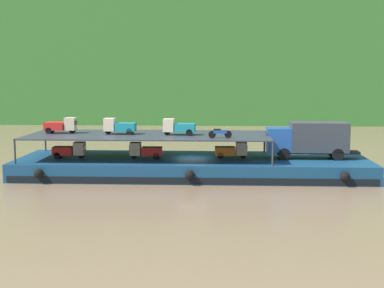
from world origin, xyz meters
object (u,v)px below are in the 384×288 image
at_px(mini_truck_lower_stern, 70,150).
at_px(mini_truck_upper_mid, 119,126).
at_px(mini_truck_upper_fore, 179,127).
at_px(mini_truck_lower_aft, 145,151).
at_px(motorcycle_upper_port, 220,133).
at_px(mini_truck_upper_stern, 61,125).
at_px(cargo_barge, 193,166).
at_px(covered_lorry, 309,139).
at_px(mini_truck_lower_mid, 232,150).

bearing_deg(mini_truck_lower_stern, mini_truck_upper_mid, 10.28).
distance_m(mini_truck_lower_stern, mini_truck_upper_fore, 9.55).
xyz_separation_m(mini_truck_lower_aft, motorcycle_upper_port, (6.34, -1.80, 1.74)).
bearing_deg(mini_truck_upper_stern, cargo_barge, -3.40).
height_order(cargo_barge, covered_lorry, covered_lorry).
bearing_deg(cargo_barge, mini_truck_upper_stern, 176.60).
relative_size(mini_truck_upper_mid, motorcycle_upper_port, 1.45).
bearing_deg(mini_truck_upper_fore, covered_lorry, 2.30).
bearing_deg(mini_truck_upper_stern, mini_truck_upper_fore, -4.90).
xyz_separation_m(mini_truck_lower_mid, mini_truck_upper_mid, (-9.69, 0.15, 2.00)).
xyz_separation_m(mini_truck_upper_stern, motorcycle_upper_port, (13.91, -3.05, -0.26)).
height_order(mini_truck_lower_mid, motorcycle_upper_port, motorcycle_upper_port).
relative_size(covered_lorry, mini_truck_lower_aft, 2.85).
bearing_deg(cargo_barge, covered_lorry, 1.40).
relative_size(mini_truck_lower_stern, mini_truck_lower_mid, 0.99).
distance_m(mini_truck_lower_mid, mini_truck_upper_fore, 4.96).
bearing_deg(covered_lorry, mini_truck_upper_stern, 178.82).
relative_size(mini_truck_lower_stern, mini_truck_upper_fore, 0.99).
relative_size(mini_truck_lower_stern, motorcycle_upper_port, 1.45).
bearing_deg(mini_truck_lower_mid, mini_truck_lower_aft, -175.36).
xyz_separation_m(covered_lorry, mini_truck_upper_mid, (-16.31, -0.05, 1.00)).
distance_m(mini_truck_lower_stern, mini_truck_lower_mid, 13.88).
height_order(cargo_barge, mini_truck_upper_stern, mini_truck_upper_stern).
height_order(mini_truck_lower_mid, mini_truck_upper_fore, mini_truck_upper_fore).
xyz_separation_m(mini_truck_upper_mid, motorcycle_upper_port, (8.68, -2.55, -0.26)).
distance_m(covered_lorry, mini_truck_lower_aft, 14.03).
bearing_deg(mini_truck_upper_mid, cargo_barge, -1.73).
height_order(covered_lorry, motorcycle_upper_port, covered_lorry).
xyz_separation_m(covered_lorry, mini_truck_lower_stern, (-20.48, -0.81, -1.00)).
distance_m(mini_truck_lower_mid, motorcycle_upper_port, 3.13).
bearing_deg(mini_truck_lower_aft, mini_truck_upper_stern, 170.65).
height_order(covered_lorry, mini_truck_upper_mid, mini_truck_upper_mid).
bearing_deg(motorcycle_upper_port, cargo_barge, 134.61).
bearing_deg(mini_truck_lower_stern, cargo_barge, 3.07).
xyz_separation_m(mini_truck_lower_stern, mini_truck_upper_stern, (-1.06, 1.25, 2.00)).
relative_size(mini_truck_upper_stern, motorcycle_upper_port, 1.45).
height_order(cargo_barge, mini_truck_lower_stern, mini_truck_lower_stern).
height_order(mini_truck_upper_stern, motorcycle_upper_port, mini_truck_upper_stern).
height_order(mini_truck_lower_aft, motorcycle_upper_port, motorcycle_upper_port).
xyz_separation_m(mini_truck_lower_stern, mini_truck_upper_fore, (9.33, 0.36, 2.00)).
distance_m(mini_truck_upper_stern, motorcycle_upper_port, 14.25).
bearing_deg(mini_truck_upper_stern, mini_truck_lower_aft, -9.35).
height_order(covered_lorry, mini_truck_lower_mid, covered_lorry).
height_order(mini_truck_lower_mid, mini_truck_upper_stern, mini_truck_upper_stern).
relative_size(cargo_barge, mini_truck_upper_stern, 10.85).
xyz_separation_m(covered_lorry, mini_truck_upper_fore, (-11.15, -0.45, 1.00)).
xyz_separation_m(mini_truck_lower_stern, mini_truck_upper_mid, (4.17, 0.76, 2.00)).
bearing_deg(cargo_barge, mini_truck_lower_mid, 0.65).
bearing_deg(mini_truck_upper_mid, mini_truck_lower_aft, -17.79).
bearing_deg(covered_lorry, mini_truck_lower_aft, -176.71).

